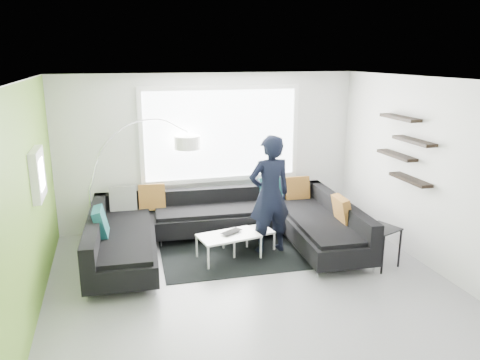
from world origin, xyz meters
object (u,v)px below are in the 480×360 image
object	(u,v)px
arc_lamp	(89,190)
person	(270,195)
coffee_table	(239,243)
laptop	(234,233)
sectional_sofa	(224,230)
side_table	(380,247)

from	to	relation	value
arc_lamp	person	xyz separation A→B (m)	(2.74, -0.73, -0.09)
coffee_table	laptop	xyz separation A→B (m)	(-0.11, -0.09, 0.21)
coffee_table	arc_lamp	size ratio (longest dim) A/B	0.57
person	sectional_sofa	bearing A→B (deg)	-16.09
person	laptop	bearing A→B (deg)	1.88
person	arc_lamp	bearing A→B (deg)	-20.08
arc_lamp	person	distance (m)	2.84
side_table	laptop	size ratio (longest dim) A/B	1.41
side_table	sectional_sofa	bearing A→B (deg)	152.70
coffee_table	person	world-z (taller)	person
sectional_sofa	person	bearing A→B (deg)	-7.51
person	side_table	bearing A→B (deg)	140.65
sectional_sofa	laptop	size ratio (longest dim) A/B	9.82
arc_lamp	person	bearing A→B (deg)	-27.16
person	coffee_table	bearing A→B (deg)	-6.94
coffee_table	arc_lamp	distance (m)	2.50
sectional_sofa	person	distance (m)	0.92
side_table	person	bearing A→B (deg)	145.88
sectional_sofa	coffee_table	size ratio (longest dim) A/B	3.59
sectional_sofa	arc_lamp	bearing A→B (deg)	167.14
side_table	laptop	xyz separation A→B (m)	(-2.04, 0.89, 0.10)
person	laptop	world-z (taller)	person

